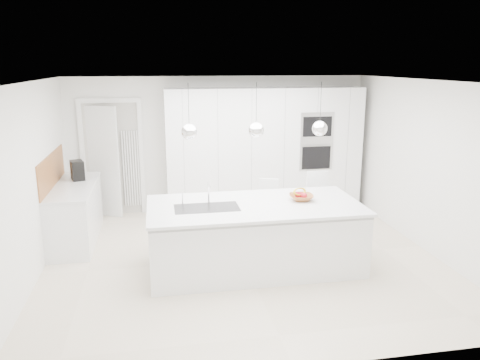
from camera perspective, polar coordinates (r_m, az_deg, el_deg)
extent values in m
plane|color=beige|center=(6.78, 0.46, -9.67)|extent=(5.50, 5.50, 0.00)
plane|color=white|center=(8.80, -2.56, 4.40)|extent=(5.50, 0.00, 5.50)
plane|color=white|center=(6.47, -24.19, -0.41)|extent=(0.00, 5.00, 5.00)
plane|color=white|center=(6.21, 0.50, 11.95)|extent=(5.50, 5.50, 0.00)
cube|color=white|center=(8.67, 2.97, 3.57)|extent=(3.60, 0.60, 2.30)
cube|color=white|center=(8.75, -16.90, 2.11)|extent=(0.76, 0.38, 2.00)
cube|color=white|center=(7.76, -19.40, -3.99)|extent=(0.60, 1.80, 0.86)
cube|color=white|center=(7.64, -19.67, -0.78)|extent=(0.62, 1.82, 0.04)
cube|color=#A26333|center=(7.63, -21.97, 1.09)|extent=(0.02, 1.80, 0.50)
cube|color=white|center=(6.36, 1.86, -7.13)|extent=(2.80, 1.20, 0.86)
cube|color=white|center=(6.26, 1.80, -3.12)|extent=(2.84, 1.40, 0.04)
cylinder|color=white|center=(6.26, -3.85, -1.52)|extent=(0.02, 0.02, 0.30)
sphere|color=white|center=(5.87, -6.20, 5.85)|extent=(0.20, 0.20, 0.20)
sphere|color=white|center=(5.99, 1.98, 6.09)|extent=(0.20, 0.20, 0.20)
sphere|color=white|center=(6.22, 9.69, 6.21)|extent=(0.20, 0.20, 0.20)
imported|color=#A26333|center=(6.47, 7.47, -2.11)|extent=(0.36, 0.36, 0.08)
cube|color=black|center=(7.96, -19.21, 1.13)|extent=(0.26, 0.33, 0.31)
sphere|color=red|center=(6.44, 7.82, -1.91)|extent=(0.08, 0.08, 0.08)
sphere|color=red|center=(6.48, 7.05, -1.79)|extent=(0.08, 0.08, 0.08)
sphere|color=red|center=(6.49, 7.45, -1.79)|extent=(0.08, 0.08, 0.08)
torus|color=gold|center=(6.46, 7.27, -1.42)|extent=(0.24, 0.17, 0.21)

